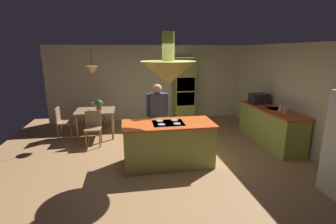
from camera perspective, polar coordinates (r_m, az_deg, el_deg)
ground at (r=5.55m, az=-0.32°, el=-11.11°), size 8.16×8.16×0.00m
wall_back at (r=8.51m, az=-4.19°, el=6.74°), size 6.80×0.10×2.55m
wall_right at (r=6.82m, az=27.14°, el=3.35°), size 0.10×7.20×2.55m
kitchen_island at (r=5.19m, az=0.04°, el=-7.40°), size 1.90×0.87×0.94m
counter_run_right at (r=6.92m, az=22.71°, el=-2.90°), size 0.73×2.22×0.92m
oven_tower at (r=8.33m, az=3.70°, el=5.18°), size 0.66×0.62×2.15m
dining_table at (r=7.12m, az=-16.56°, el=-0.40°), size 1.05×0.83×0.76m
person_at_island at (r=5.69m, az=-2.47°, el=-0.46°), size 0.53×0.22×1.64m
range_hood at (r=4.84m, az=0.04°, el=9.46°), size 1.10×1.10×1.00m
pendant_light_over_table at (r=6.93m, az=-17.27°, el=9.33°), size 0.32×0.32×0.82m
chair_facing_island at (r=6.55m, az=-17.08°, el=-3.04°), size 0.40×0.40×0.87m
chair_by_back_wall at (r=7.77m, az=-15.97°, el=-0.30°), size 0.40×0.40×0.87m
chair_at_corner at (r=7.32m, az=-23.52°, el=-1.81°), size 0.40×0.40×0.87m
potted_plant_on_table at (r=7.00m, az=-15.83°, el=1.74°), size 0.20×0.20×0.30m
cup_on_table at (r=6.90m, az=-17.82°, el=0.36°), size 0.07×0.07×0.09m
canister_flour at (r=6.36m, az=25.73°, el=0.28°), size 0.12×0.12×0.16m
canister_sugar at (r=6.50m, az=24.84°, el=0.77°), size 0.10×0.10×0.18m
microwave_on_counter at (r=7.33m, az=20.43°, el=2.98°), size 0.46×0.36×0.28m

